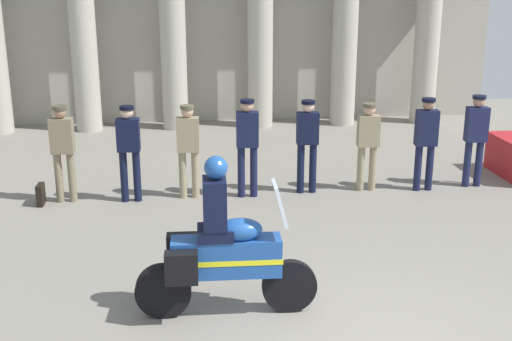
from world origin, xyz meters
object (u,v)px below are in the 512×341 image
(officer_in_row_7, at_px, (476,133))
(officer_in_row_5, at_px, (368,140))
(officer_in_row_0, at_px, (63,146))
(officer_in_row_3, at_px, (247,140))
(officer_in_row_6, at_px, (426,137))
(officer_in_row_1, at_px, (129,146))
(officer_in_row_4, at_px, (307,139))
(briefcase_on_ground, at_px, (41,195))
(motorcycle_with_rider, at_px, (220,251))
(officer_in_row_2, at_px, (188,144))

(officer_in_row_7, bearing_deg, officer_in_row_5, 3.30)
(officer_in_row_5, bearing_deg, officer_in_row_0, 3.35)
(officer_in_row_3, distance_m, officer_in_row_6, 3.20)
(officer_in_row_1, distance_m, officer_in_row_4, 3.10)
(officer_in_row_3, height_order, briefcase_on_ground, officer_in_row_3)
(officer_in_row_0, bearing_deg, motorcycle_with_rider, 122.66)
(officer_in_row_0, height_order, officer_in_row_6, officer_in_row_6)
(officer_in_row_5, bearing_deg, motorcycle_with_rider, 58.71)
(officer_in_row_5, xyz_separation_m, motorcycle_with_rider, (-2.90, -4.27, -0.15))
(officer_in_row_7, bearing_deg, officer_in_row_4, 3.32)
(officer_in_row_1, relative_size, officer_in_row_3, 0.96)
(officer_in_row_5, relative_size, briefcase_on_ground, 4.45)
(officer_in_row_2, height_order, officer_in_row_5, officer_in_row_2)
(officer_in_row_2, bearing_deg, officer_in_row_1, 8.24)
(officer_in_row_7, distance_m, briefcase_on_ground, 7.78)
(officer_in_row_2, xyz_separation_m, officer_in_row_7, (5.21, 0.06, 0.03))
(officer_in_row_3, height_order, officer_in_row_7, officer_in_row_3)
(motorcycle_with_rider, relative_size, briefcase_on_ground, 5.81)
(officer_in_row_5, bearing_deg, officer_in_row_3, 6.04)
(officer_in_row_2, relative_size, briefcase_on_ground, 4.58)
(officer_in_row_7, bearing_deg, officer_in_row_1, 4.35)
(officer_in_row_2, xyz_separation_m, officer_in_row_5, (3.20, 0.05, -0.03))
(officer_in_row_3, distance_m, motorcycle_with_rider, 4.21)
(briefcase_on_ground, bearing_deg, officer_in_row_1, 0.75)
(officer_in_row_4, bearing_deg, officer_in_row_1, 5.40)
(officer_in_row_5, height_order, briefcase_on_ground, officer_in_row_5)
(briefcase_on_ground, bearing_deg, motorcycle_with_rider, -55.42)
(officer_in_row_0, distance_m, officer_in_row_4, 4.21)
(officer_in_row_4, relative_size, motorcycle_with_rider, 0.80)
(officer_in_row_6, bearing_deg, officer_in_row_5, -3.11)
(briefcase_on_ground, bearing_deg, officer_in_row_4, 1.93)
(officer_in_row_6, height_order, motorcycle_with_rider, motorcycle_with_rider)
(officer_in_row_5, distance_m, motorcycle_with_rider, 5.16)
(officer_in_row_4, distance_m, officer_in_row_6, 2.13)
(officer_in_row_0, relative_size, officer_in_row_2, 1.02)
(officer_in_row_0, relative_size, briefcase_on_ground, 4.67)
(officer_in_row_0, height_order, officer_in_row_3, officer_in_row_3)
(officer_in_row_0, height_order, briefcase_on_ground, officer_in_row_0)
(officer_in_row_7, distance_m, motorcycle_with_rider, 6.51)
(officer_in_row_0, bearing_deg, officer_in_row_4, -176.65)
(officer_in_row_5, bearing_deg, officer_in_row_2, 3.79)
(officer_in_row_5, bearing_deg, officer_in_row_4, 3.35)
(motorcycle_with_rider, height_order, briefcase_on_ground, motorcycle_with_rider)
(officer_in_row_6, distance_m, motorcycle_with_rider, 5.72)
(officer_in_row_5, xyz_separation_m, officer_in_row_6, (1.03, -0.11, 0.05))
(officer_in_row_3, bearing_deg, officer_in_row_5, -173.96)
(officer_in_row_5, xyz_separation_m, officer_in_row_7, (2.01, 0.01, 0.06))
(officer_in_row_5, distance_m, briefcase_on_ground, 5.78)
(officer_in_row_0, bearing_deg, officer_in_row_2, -177.33)
(officer_in_row_1, height_order, officer_in_row_5, officer_in_row_1)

